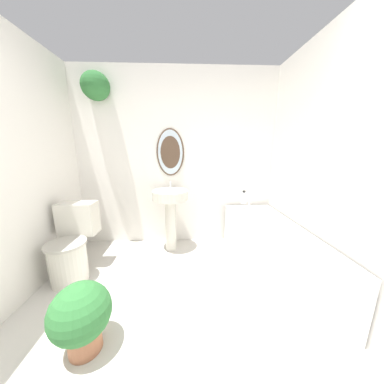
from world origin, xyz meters
name	(u,v)px	position (x,y,z in m)	size (l,w,h in m)	color
wall_back	(170,154)	(-0.09, 2.38, 1.28)	(2.82, 0.34, 2.40)	silver
wall_right	(339,168)	(1.38, 1.18, 1.20)	(0.06, 2.48, 2.40)	silver
toilet	(72,245)	(-1.09, 1.57, 0.35)	(0.39, 0.58, 0.77)	beige
pedestal_sink	(170,206)	(-0.08, 2.09, 0.62)	(0.46, 0.46, 0.93)	beige
bathtub	(270,251)	(1.02, 1.48, 0.29)	(0.63, 1.67, 0.63)	silver
shampoo_bottle	(244,198)	(0.91, 2.13, 0.71)	(0.07, 0.07, 0.18)	white
potted_plant	(81,315)	(-0.59, 0.74, 0.28)	(0.39, 0.39, 0.50)	#9E6042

